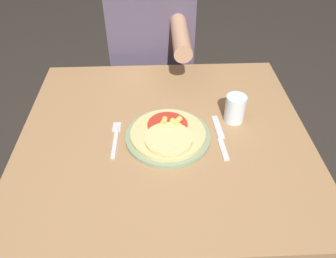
{
  "coord_description": "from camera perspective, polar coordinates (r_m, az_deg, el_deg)",
  "views": [
    {
      "loc": [
        -0.02,
        -0.83,
        1.5
      ],
      "look_at": [
        0.01,
        -0.03,
        0.79
      ],
      "focal_mm": 35.0,
      "sensor_mm": 36.0,
      "label": 1
    }
  ],
  "objects": [
    {
      "name": "fork",
      "position": [
        1.12,
        -9.1,
        -1.37
      ],
      "size": [
        0.03,
        0.18,
        0.0
      ],
      "color": "silver",
      "rests_on": "dining_table"
    },
    {
      "name": "plate",
      "position": [
        1.1,
        0.0,
        -1.3
      ],
      "size": [
        0.29,
        0.29,
        0.01
      ],
      "color": "gray",
      "rests_on": "dining_table"
    },
    {
      "name": "dining_table",
      "position": [
        1.2,
        -0.61,
        -4.92
      ],
      "size": [
        0.98,
        0.91,
        0.75
      ],
      "color": "#9E754C",
      "rests_on": "ground_plane"
    },
    {
      "name": "pizza",
      "position": [
        1.08,
        0.05,
        -0.8
      ],
      "size": [
        0.25,
        0.25,
        0.04
      ],
      "color": "#DBBC7A",
      "rests_on": "plate"
    },
    {
      "name": "knife",
      "position": [
        1.11,
        9.11,
        -1.45
      ],
      "size": [
        0.03,
        0.22,
        0.0
      ],
      "color": "silver",
      "rests_on": "dining_table"
    },
    {
      "name": "person_diner",
      "position": [
        1.66,
        -2.72,
        13.53
      ],
      "size": [
        0.39,
        0.52,
        1.24
      ],
      "color": "#2D2D38",
      "rests_on": "ground_plane"
    },
    {
      "name": "ground_plane",
      "position": [
        1.71,
        -0.45,
        -19.71
      ],
      "size": [
        8.0,
        8.0,
        0.0
      ],
      "primitive_type": "plane",
      "color": "#2D2823"
    },
    {
      "name": "drinking_glass",
      "position": [
        1.17,
        11.6,
        3.53
      ],
      "size": [
        0.07,
        0.07,
        0.1
      ],
      "color": "silver",
      "rests_on": "dining_table"
    }
  ]
}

